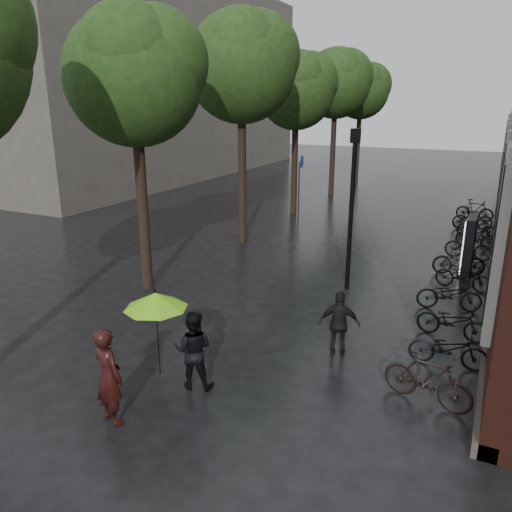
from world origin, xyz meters
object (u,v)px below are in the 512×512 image
Objects in this scene: person_burgundy at (109,376)px; parked_bicycles at (464,262)px; person_black at (193,350)px; pedestrian_walking at (339,324)px; lamp_post at (352,195)px; ad_lightbox at (469,247)px.

parked_bicycles is at bearing -97.34° from person_burgundy.
person_burgundy is 1.78m from person_black.
pedestrian_walking is 7.39m from parked_bicycles.
person_black is 0.34× the size of lamp_post.
ad_lightbox reaches higher than person_black.
lamp_post reaches higher than ad_lightbox.
ad_lightbox is 4.64m from lamp_post.
lamp_post is at bearing -137.12° from parked_bicycles.
ad_lightbox is (0.09, -0.11, 0.54)m from parked_bicycles.
lamp_post is (1.24, 6.72, 2.10)m from person_black.
lamp_post is at bearing -119.39° from person_black.
pedestrian_walking is at bearing -108.34° from person_burgundy.
person_black reaches higher than parked_bicycles.
ad_lightbox reaches higher than pedestrian_walking.
person_burgundy is 0.38× the size of lamp_post.
parked_bicycles is at bearing -133.29° from person_black.
lamp_post is at bearing -86.24° from person_burgundy.
pedestrian_walking is 0.32× the size of lamp_post.
person_black is at bearing -114.34° from parked_bicycles.
person_burgundy is at bearing 40.89° from pedestrian_walking.
person_burgundy is 12.26m from ad_lightbox.
person_burgundy is at bearing 47.60° from person_black.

